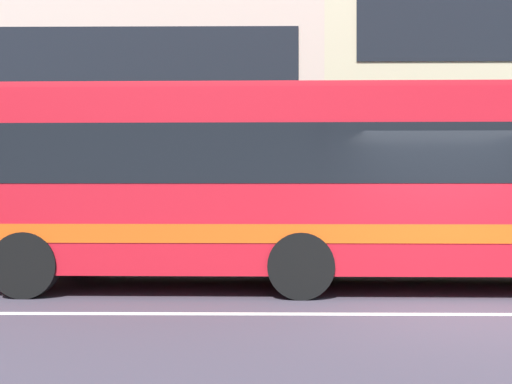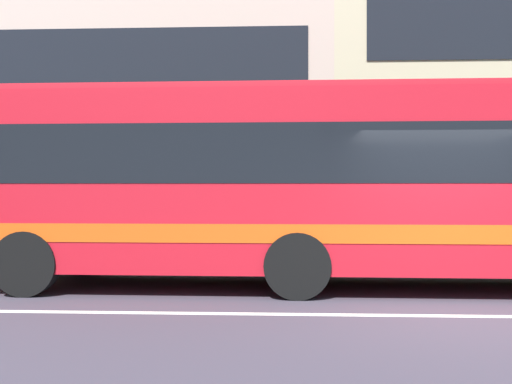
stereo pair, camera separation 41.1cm
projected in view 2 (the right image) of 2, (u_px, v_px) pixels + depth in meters
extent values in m
plane|color=#413A48|center=(468.00, 316.00, 7.77)|extent=(160.00, 160.00, 0.00)
cube|color=silver|center=(468.00, 316.00, 7.77)|extent=(60.00, 0.16, 0.01)
cube|color=#204C17|center=(422.00, 236.00, 13.58)|extent=(23.56, 1.10, 1.19)
cube|color=#C3A99B|center=(67.00, 107.00, 21.45)|extent=(18.25, 8.33, 9.13)
cube|color=black|center=(14.00, 62.00, 17.27)|extent=(16.79, 0.04, 1.83)
cube|color=red|center=(341.00, 182.00, 10.11)|extent=(11.78, 2.72, 2.81)
cube|color=black|center=(341.00, 157.00, 10.11)|extent=(11.08, 2.73, 0.90)
cube|color=#E74F13|center=(341.00, 228.00, 10.11)|extent=(11.55, 2.74, 0.28)
cube|color=red|center=(341.00, 95.00, 10.10)|extent=(11.31, 2.31, 0.12)
cylinder|color=black|center=(297.00, 250.00, 11.35)|extent=(1.00, 0.29, 1.00)
cylinder|color=black|center=(297.00, 266.00, 8.97)|extent=(1.00, 0.29, 1.00)
cylinder|color=black|center=(81.00, 248.00, 11.61)|extent=(1.00, 0.29, 1.00)
cylinder|color=black|center=(26.00, 264.00, 9.24)|extent=(1.00, 0.29, 1.00)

